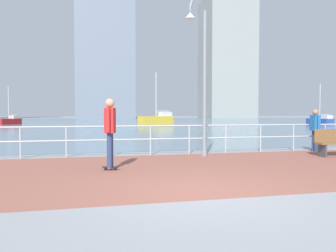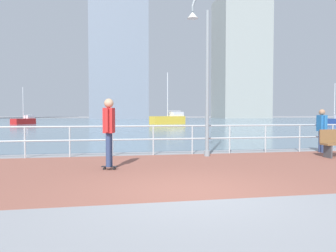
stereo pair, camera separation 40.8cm
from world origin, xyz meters
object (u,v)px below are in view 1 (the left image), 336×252
Objects in this scene: lamppost at (200,66)px; sailboat_ivory at (157,119)px; bystander at (315,127)px; sailboat_navy at (10,121)px; sailboat_blue at (320,121)px; skateboarder at (110,127)px.

sailboat_ivory is (5.03, 33.11, -2.37)m from lamppost.
sailboat_navy is at bearing 117.95° from bystander.
sailboat_blue is at bearing -15.35° from sailboat_navy.
sailboat_navy is at bearing 106.30° from skateboarder.
sailboat_navy is 0.71× the size of sailboat_ivory.
lamppost reaches higher than skateboarder.
sailboat_ivory is (0.36, 32.83, -0.28)m from bystander.
bystander is 40.30m from sailboat_navy.
sailboat_blue reaches higher than bystander.
sailboat_blue is 1.04× the size of sailboat_navy.
lamppost is 2.99× the size of skateboarder.
lamppost is 33.57m from sailboat_ivory.
lamppost is 3.41× the size of bystander.
sailboat_navy is at bearing 111.62° from lamppost.
skateboarder is 36.10m from sailboat_ivory.
sailboat_navy reaches higher than bystander.
skateboarder is 8.14m from bystander.
sailboat_navy is at bearing 164.65° from sailboat_blue.
sailboat_blue reaches higher than sailboat_navy.
sailboat_ivory is (8.15, 35.17, -0.45)m from skateboarder.
lamppost reaches higher than bystander.
bystander is at bearing -128.49° from sailboat_blue.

